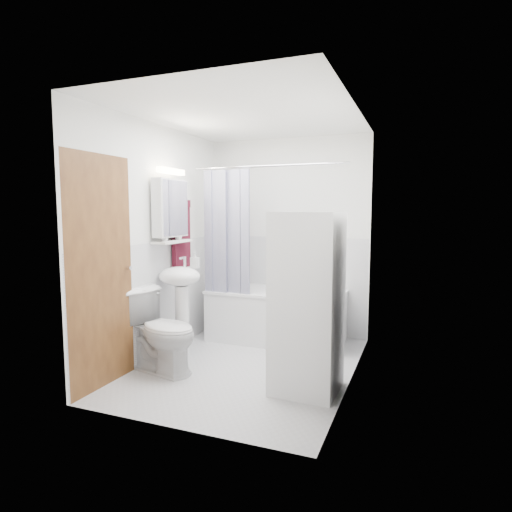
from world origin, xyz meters
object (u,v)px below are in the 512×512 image
(bathtub, at_px, (277,313))
(washer_dryer, at_px, (307,303))
(sink, at_px, (180,290))
(toilet, at_px, (161,331))

(bathtub, relative_size, washer_dryer, 1.03)
(sink, height_order, washer_dryer, washer_dryer)
(sink, relative_size, toilet, 1.32)
(bathtub, relative_size, sink, 1.50)
(sink, relative_size, washer_dryer, 0.69)
(bathtub, bearing_deg, sink, -129.58)
(bathtub, distance_m, toilet, 1.50)
(sink, bearing_deg, washer_dryer, -13.44)
(bathtub, xyz_separation_m, sink, (-0.75, -0.90, 0.38))
(washer_dryer, height_order, toilet, washer_dryer)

